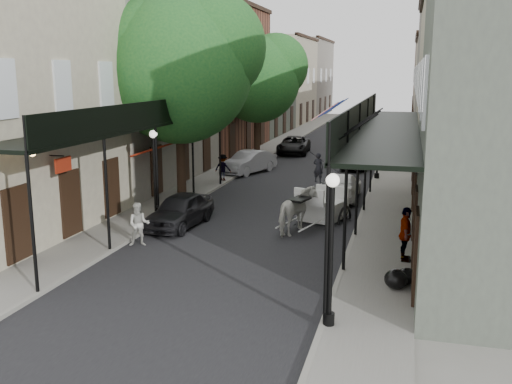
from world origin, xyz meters
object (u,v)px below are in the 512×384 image
Objects in this scene: tree_far at (263,76)px; car_right_far at (359,158)px; carriage at (328,192)px; pedestrian_walking at (139,224)px; car_left_mid at (249,162)px; lamppost_left at (155,174)px; lamppost_right_near at (331,248)px; lamppost_right_far at (378,145)px; horse at (298,211)px; tree_near at (188,63)px; car_left_near at (180,210)px; car_right_near at (341,186)px; car_left_far at (294,145)px; pedestrian_sidewalk_right at (405,234)px; pedestrian_sidewalk_left at (223,167)px.

tree_far is 9.01m from car_right_far.
tree_far is at bearing 129.68° from carriage.
pedestrian_walking is 15.32m from car_left_mid.
car_right_far is at bearing 66.49° from lamppost_left.
pedestrian_walking is at bearing 83.38° from car_right_far.
lamppost_left is at bearing 135.71° from lamppost_right_near.
lamppost_right_far is at bearing 17.48° from car_left_mid.
horse is 1.32× the size of pedestrian_walking.
car_left_near is at bearing -74.28° from tree_near.
car_right_near is (6.90, 2.41, -5.86)m from tree_near.
pedestrian_walking is 11.35m from car_right_near.
car_right_near is (-1.40, 14.58, -1.42)m from lamppost_right_near.
lamppost_right_near reaches higher than car_right_far.
lamppost_right_far is at bearing 64.34° from car_left_near.
car_left_far is at bearing 84.69° from tree_near.
pedestrian_sidewalk_right is 25.41m from car_left_far.
tree_far is at bearing -84.91° from pedestrian_sidewalk_left.
car_left_near is (0.41, 2.79, -0.12)m from pedestrian_walking.
car_left_mid is at bearing -50.29° from horse.
pedestrian_walking is at bearing -83.42° from tree_near.
tree_near is 1.12× the size of tree_far.
lamppost_left is 17.26m from car_right_far.
pedestrian_sidewalk_right is (3.24, -5.27, -0.14)m from carriage.
lamppost_left is (-8.20, 8.00, 0.00)m from lamppost_right_near.
carriage is 0.62× the size of car_left_far.
tree_near is 14.02m from tree_far.
lamppost_right_near is 1.78× the size of horse.
lamppost_right_near is 30.14m from car_left_far.
lamppost_left is 12.40m from car_left_mid.
car_right_near is (5.67, 6.79, -0.05)m from car_left_near.
tree_near is at bearing -176.81° from carriage.
car_right_far is (0.06, 9.19, 0.09)m from car_right_near.
pedestrian_sidewalk_left is 9.68m from car_right_far.
lamppost_right_far is 2.36× the size of pedestrian_walking.
car_right_near is at bearing -81.77° from horse.
car_left_near is 12.54m from car_left_mid.
lamppost_right_near reaches higher than car_left_mid.
lamppost_right_far is at bearing -155.70° from pedestrian_sidewalk_left.
lamppost_right_near is 10.79m from carriage.
horse reaches higher than pedestrian_walking.
pedestrian_sidewalk_right is 0.41× the size of car_right_near.
car_right_far is (5.73, 15.98, 0.04)m from car_left_near.
tree_near is at bearing -136.69° from lamppost_right_far.
pedestrian_walking is at bearing 146.20° from lamppost_right_near.
tree_near is 13.28m from pedestrian_sidewalk_right.
carriage is (6.80, -15.54, -4.69)m from tree_far.
pedestrian_walking reaches higher than car_left_near.
carriage is 13.15m from car_right_far.
tree_near is 7.46m from pedestrian_sidewalk_left.
car_left_far is at bearing 66.91° from pedestrian_walking.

